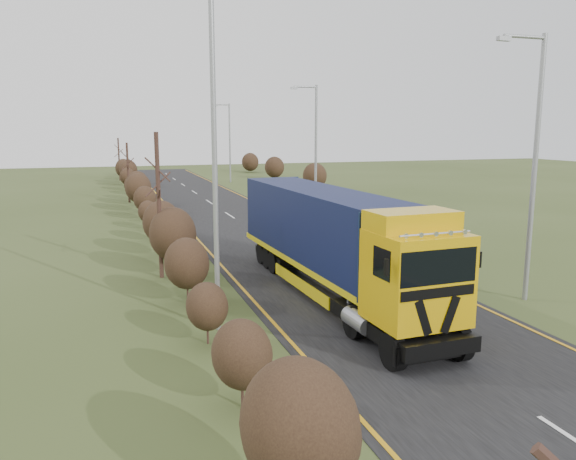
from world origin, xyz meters
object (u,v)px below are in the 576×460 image
(car_blue_sedan, at_px, (319,200))
(speed_sign, at_px, (324,199))
(lorry, at_px, (332,237))
(streetlight_near, at_px, (533,158))
(car_red_hatchback, at_px, (312,203))

(car_blue_sedan, xyz_separation_m, speed_sign, (-1.92, -5.75, 0.83))
(lorry, bearing_deg, streetlight_near, -23.95)
(car_blue_sedan, xyz_separation_m, streetlight_near, (-1.66, -24.46, 4.47))
(car_blue_sedan, relative_size, streetlight_near, 0.45)
(lorry, distance_m, car_red_hatchback, 22.34)
(car_blue_sedan, distance_m, streetlight_near, 24.92)
(lorry, bearing_deg, car_red_hatchback, 68.81)
(car_blue_sedan, height_order, speed_sign, speed_sign)
(lorry, relative_size, car_blue_sedan, 3.43)
(car_red_hatchback, height_order, speed_sign, speed_sign)
(lorry, xyz_separation_m, speed_sign, (6.21, 16.12, -0.74))
(car_red_hatchback, distance_m, speed_sign, 5.13)
(speed_sign, bearing_deg, car_blue_sedan, 71.50)
(car_red_hatchback, xyz_separation_m, car_blue_sedan, (0.88, 0.81, 0.06))
(car_blue_sedan, bearing_deg, car_red_hatchback, 37.07)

